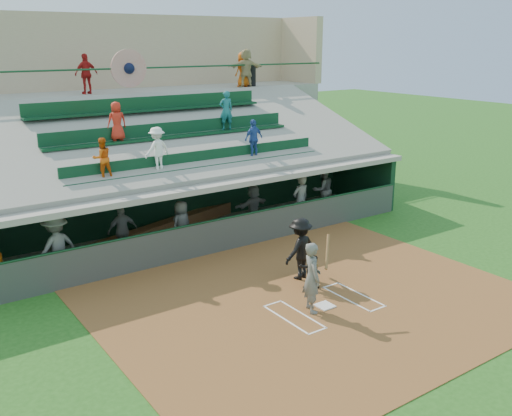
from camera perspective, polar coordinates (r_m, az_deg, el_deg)
ground at (r=15.16m, az=6.88°, el=-9.79°), size 100.00×100.00×0.00m
dirt_slab at (r=15.49m, az=5.64°, el=-9.11°), size 11.00×9.00×0.02m
home_plate at (r=15.15m, az=6.89°, el=-9.67°), size 0.43×0.43×0.03m
batters_box_chalk at (r=15.15m, az=6.89°, el=-9.72°), size 2.65×1.85×0.01m
dugout_floor at (r=20.27m, az=-5.88°, el=-2.82°), size 16.00×3.50×0.04m
concourse_slab at (r=25.65m, az=-13.47°, el=6.16°), size 20.00×3.00×4.60m
grandstand at (r=22.94m, az=-10.68°, el=5.06°), size 20.40×10.40×7.80m
batter_at_plate at (r=14.51m, az=5.63°, el=-6.87°), size 0.95×0.81×1.95m
catcher at (r=15.92m, az=5.38°, el=-5.86°), size 0.73×0.65×1.26m
home_umpire at (r=16.44m, az=4.44°, el=-4.06°), size 1.30×0.94×1.82m
dugout_bench at (r=21.13m, az=-7.34°, el=-1.37°), size 14.42×4.85×0.45m
dugout_player_a at (r=17.12m, az=-19.34°, el=-3.74°), size 1.45×1.09×2.00m
dugout_player_b at (r=18.62m, az=-13.20°, el=-2.18°), size 0.98×0.44×1.66m
dugout_player_c at (r=18.92m, az=-7.44°, el=-1.66°), size 0.91×0.74×1.61m
dugout_player_d at (r=20.84m, az=-0.27°, el=0.18°), size 1.54×0.69×1.61m
dugout_player_e at (r=20.93m, az=4.47°, el=0.71°), size 0.75×0.53×1.96m
dugout_player_f at (r=22.72m, az=6.70°, el=1.82°), size 1.01×0.83×1.90m
trash_bin at (r=27.51m, az=-0.73°, el=13.14°), size 0.67×0.67×1.00m
concourse_staff_a at (r=24.22m, az=-16.61°, el=12.73°), size 0.95×0.46×1.58m
concourse_staff_b at (r=26.91m, az=-1.33°, el=13.69°), size 0.86×0.65×1.58m
concourse_staff_c at (r=26.72m, az=-1.01°, el=13.82°), size 1.68×1.00×1.72m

